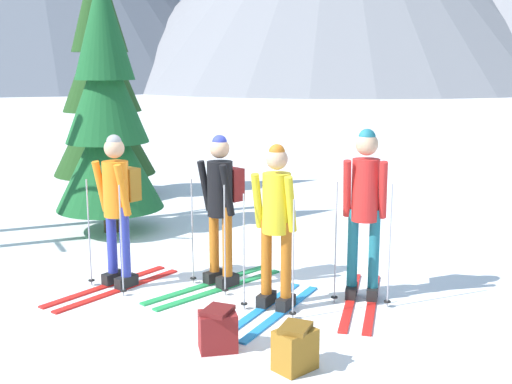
# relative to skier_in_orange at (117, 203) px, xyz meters

# --- Properties ---
(ground_plane) EXTENTS (400.00, 400.00, 0.00)m
(ground_plane) POSITION_rel_skier_in_orange_xyz_m (1.19, 0.20, -0.95)
(ground_plane) COLOR white
(skier_in_orange) EXTENTS (0.77, 1.71, 1.70)m
(skier_in_orange) POSITION_rel_skier_in_orange_xyz_m (0.00, 0.00, 0.00)
(skier_in_orange) COLOR red
(skier_in_orange) RESTS_ON ground
(skier_in_black) EXTENTS (1.00, 1.76, 1.69)m
(skier_in_black) POSITION_rel_skier_in_orange_xyz_m (1.04, 0.44, -0.01)
(skier_in_black) COLOR green
(skier_in_black) RESTS_ON ground
(skier_in_yellow) EXTENTS (0.61, 1.66, 1.68)m
(skier_in_yellow) POSITION_rel_skier_in_orange_xyz_m (1.84, 0.00, -0.04)
(skier_in_yellow) COLOR #1E84D1
(skier_in_yellow) RESTS_ON ground
(skier_in_red) EXTENTS (0.60, 1.74, 1.80)m
(skier_in_red) POSITION_rel_skier_in_orange_xyz_m (2.59, 0.61, 0.07)
(skier_in_red) COLOR red
(skier_in_red) RESTS_ON ground
(pine_tree_near) EXTENTS (1.85, 1.85, 4.47)m
(pine_tree_near) POSITION_rel_skier_in_orange_xyz_m (-3.04, 4.14, 1.09)
(pine_tree_near) COLOR #51381E
(pine_tree_near) RESTS_ON ground
(pine_tree_mid) EXTENTS (1.55, 1.55, 3.75)m
(pine_tree_mid) POSITION_rel_skier_in_orange_xyz_m (-1.45, 1.97, 0.76)
(pine_tree_mid) COLOR #51381E
(pine_tree_mid) RESTS_ON ground
(backpack_on_snow_front) EXTENTS (0.40, 0.38, 0.38)m
(backpack_on_snow_front) POSITION_rel_skier_in_orange_xyz_m (1.70, -1.09, -0.77)
(backpack_on_snow_front) COLOR maroon
(backpack_on_snow_front) RESTS_ON ground
(backpack_on_snow_beside) EXTENTS (0.36, 0.39, 0.38)m
(backpack_on_snow_beside) POSITION_rel_skier_in_orange_xyz_m (2.44, -1.18, -0.77)
(backpack_on_snow_beside) COLOR #99661E
(backpack_on_snow_beside) RESTS_ON ground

